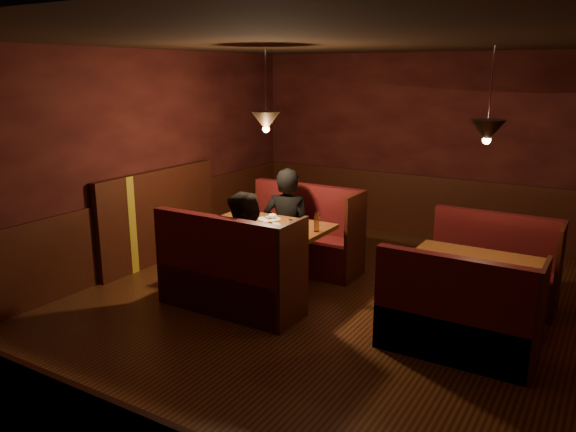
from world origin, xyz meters
The scene contains 9 objects.
room centered at (-0.28, 0.05, 1.05)m, with size 6.02×7.02×2.92m.
main_table centered at (-1.06, 0.34, 0.62)m, with size 1.51×0.92×1.06m.
main_bench_far centered at (-1.05, 1.19, 0.36)m, with size 1.66×0.59×1.13m.
main_bench_near centered at (-1.05, -0.52, 0.36)m, with size 1.66×0.59×1.13m.
second_table centered at (1.37, 0.51, 0.55)m, with size 1.31×0.84×0.74m.
second_bench_far centered at (1.40, 1.29, 0.33)m, with size 1.45×0.54×1.03m.
second_bench_near centered at (1.40, -0.27, 0.33)m, with size 1.45×0.54×1.03m.
diner_a centered at (-1.14, 0.91, 0.88)m, with size 0.64×0.42×1.76m, color black.
diner_b centered at (-0.90, -0.34, 0.84)m, with size 0.82×0.64×1.69m, color black.
Camera 1 is at (2.53, -5.17, 2.61)m, focal length 35.00 mm.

